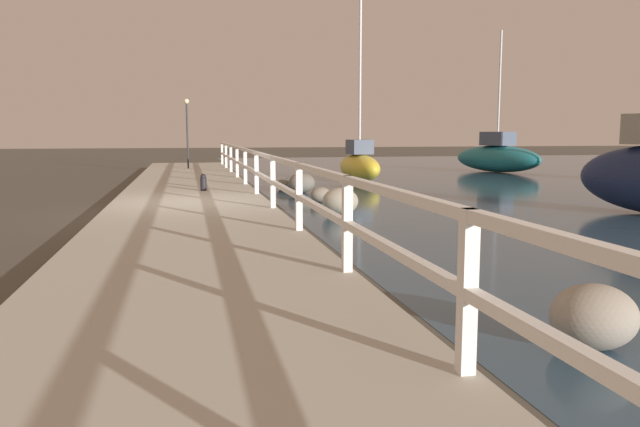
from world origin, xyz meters
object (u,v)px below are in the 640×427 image
at_px(sailboat_teal, 497,157).
at_px(sailboat_yellow, 359,164).
at_px(dock_lamp, 187,122).
at_px(mooring_bollard, 203,182).

xyz_separation_m(sailboat_teal, sailboat_yellow, (-7.49, -3.83, -0.06)).
relative_size(dock_lamp, sailboat_teal, 0.46).
distance_m(mooring_bollard, dock_lamp, 10.53).
bearing_deg(sailboat_teal, dock_lamp, 156.27).
bearing_deg(mooring_bollard, dock_lamp, 91.90).
bearing_deg(sailboat_yellow, sailboat_teal, 24.13).
bearing_deg(dock_lamp, sailboat_yellow, -38.26).
distance_m(dock_lamp, sailboat_teal, 13.71).
bearing_deg(mooring_bollard, sailboat_yellow, 44.09).
xyz_separation_m(mooring_bollard, sailboat_yellow, (5.75, 5.57, 0.13)).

